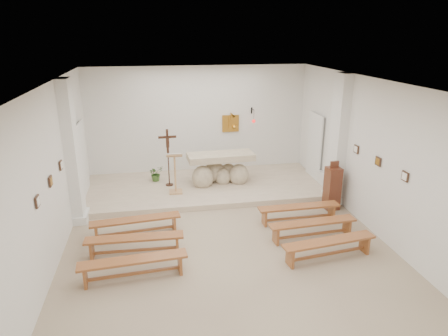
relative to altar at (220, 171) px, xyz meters
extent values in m
cube|color=tan|center=(-0.46, -3.57, -0.54)|extent=(7.00, 10.00, 0.00)
cube|color=silver|center=(-3.95, -3.57, 1.21)|extent=(0.02, 10.00, 3.50)
cube|color=silver|center=(3.03, -3.57, 1.21)|extent=(0.02, 10.00, 3.50)
cube|color=silver|center=(-0.46, 1.42, 1.21)|extent=(7.00, 0.02, 3.50)
cube|color=silver|center=(-0.46, -3.57, 2.95)|extent=(7.00, 10.00, 0.02)
cube|color=beige|center=(-0.46, -0.07, -0.46)|extent=(6.98, 3.00, 0.15)
cube|color=white|center=(-3.83, -1.57, 1.21)|extent=(0.26, 0.55, 3.50)
cube|color=white|center=(2.91, -1.57, 1.21)|extent=(0.26, 0.55, 3.50)
cube|color=#C3882D|center=(0.59, 1.39, 1.11)|extent=(0.55, 0.04, 0.55)
cube|color=black|center=(1.29, 1.40, 1.51)|extent=(0.04, 0.02, 0.20)
cylinder|color=black|center=(1.29, 1.25, 1.58)|extent=(0.02, 0.30, 0.02)
cylinder|color=black|center=(1.29, 1.10, 1.41)|extent=(0.01, 0.01, 0.34)
sphere|color=red|center=(1.29, 1.10, 1.22)|extent=(0.11, 0.11, 0.11)
cube|color=#3D271A|center=(-3.93, -4.37, 1.18)|extent=(0.03, 0.20, 0.20)
cube|color=#3D271A|center=(-3.93, -3.37, 1.18)|extent=(0.03, 0.20, 0.20)
cube|color=#3D271A|center=(-3.93, -2.37, 1.18)|extent=(0.03, 0.20, 0.20)
cube|color=#3D271A|center=(3.01, -4.37, 1.18)|extent=(0.03, 0.20, 0.20)
cube|color=#3D271A|center=(3.01, -3.37, 1.18)|extent=(0.03, 0.20, 0.20)
cube|color=#3D271A|center=(3.01, -2.37, 1.18)|extent=(0.03, 0.20, 0.20)
cube|color=silver|center=(-3.89, -0.87, -0.27)|extent=(0.10, 0.85, 0.52)
cube|color=silver|center=(2.97, -0.87, -0.27)|extent=(0.10, 0.85, 0.52)
ellipsoid|color=beige|center=(-0.55, -0.18, -0.12)|extent=(0.63, 0.54, 0.72)
ellipsoid|color=beige|center=(0.56, -0.11, -0.14)|extent=(0.59, 0.50, 0.68)
ellipsoid|color=beige|center=(-0.14, 0.18, -0.10)|extent=(0.68, 0.57, 0.63)
ellipsoid|color=beige|center=(0.28, 0.17, -0.15)|extent=(0.55, 0.47, 0.59)
ellipsoid|color=beige|center=(0.08, -0.05, -0.19)|extent=(0.46, 0.39, 0.55)
cube|color=beige|center=(0.02, 0.00, 0.44)|extent=(1.98, 0.84, 0.19)
cube|color=tan|center=(-1.37, -0.53, -0.37)|extent=(0.38, 0.38, 0.04)
cylinder|color=tan|center=(-1.37, -0.53, 0.13)|extent=(0.05, 0.05, 1.04)
cube|color=tan|center=(-1.37, -0.56, 0.71)|extent=(0.45, 0.34, 0.17)
cube|color=white|center=(-1.37, -0.60, 0.76)|extent=(0.39, 0.27, 0.13)
cylinder|color=#3A1D12|center=(-1.52, 0.07, -0.37)|extent=(0.22, 0.22, 0.03)
cylinder|color=#3A1D12|center=(-1.52, 0.07, 0.13)|extent=(0.03, 0.03, 1.03)
cube|color=#3A1D12|center=(-1.52, 0.07, 0.97)|extent=(0.07, 0.05, 0.70)
cube|color=#3A1D12|center=(-1.52, 0.07, 1.09)|extent=(0.51, 0.07, 0.07)
cube|color=#3A1D12|center=(-1.51, 0.05, 0.94)|extent=(0.09, 0.04, 0.30)
imported|color=#375D25|center=(-1.89, 0.53, -0.15)|extent=(0.56, 0.54, 0.47)
cube|color=#552C18|center=(2.64, -2.04, 0.04)|extent=(0.38, 0.38, 1.15)
cube|color=#552C18|center=(2.64, -2.04, 0.69)|extent=(0.23, 0.07, 0.19)
cube|color=#995A2C|center=(-2.42, -2.64, -0.13)|extent=(2.05, 0.53, 0.05)
cube|color=#995A2C|center=(-3.29, -2.73, -0.34)|extent=(0.09, 0.30, 0.39)
cube|color=#995A2C|center=(-1.55, -2.55, -0.34)|extent=(0.09, 0.30, 0.39)
cube|color=#995A2C|center=(-2.42, -2.64, -0.43)|extent=(1.70, 0.23, 0.05)
cube|color=#995A2C|center=(1.51, -2.64, -0.13)|extent=(2.04, 0.35, 0.05)
cube|color=#995A2C|center=(0.63, -2.65, -0.34)|extent=(0.06, 0.30, 0.39)
cube|color=#995A2C|center=(2.39, -2.63, -0.34)|extent=(0.06, 0.30, 0.39)
cube|color=#995A2C|center=(1.51, -2.64, -0.43)|extent=(1.71, 0.08, 0.05)
cube|color=#995A2C|center=(-2.42, -3.51, -0.13)|extent=(2.04, 0.39, 0.05)
cube|color=#995A2C|center=(-3.30, -3.48, -0.34)|extent=(0.07, 0.30, 0.39)
cube|color=#995A2C|center=(-1.54, -3.54, -0.34)|extent=(0.07, 0.30, 0.39)
cube|color=#995A2C|center=(-2.42, -3.51, -0.43)|extent=(1.71, 0.11, 0.05)
cube|color=#995A2C|center=(1.51, -3.51, -0.13)|extent=(2.05, 0.45, 0.05)
cube|color=#995A2C|center=(0.63, -3.56, -0.34)|extent=(0.07, 0.30, 0.39)
cube|color=#995A2C|center=(2.38, -3.45, -0.34)|extent=(0.07, 0.30, 0.39)
cube|color=#995A2C|center=(1.51, -3.51, -0.43)|extent=(1.71, 0.16, 0.05)
cube|color=#995A2C|center=(-2.42, -4.38, -0.13)|extent=(2.05, 0.48, 0.05)
cube|color=#995A2C|center=(-3.30, -4.44, -0.34)|extent=(0.08, 0.30, 0.39)
cube|color=#995A2C|center=(-1.55, -4.31, -0.34)|extent=(0.08, 0.30, 0.39)
cube|color=#995A2C|center=(-2.42, -4.38, -0.43)|extent=(1.71, 0.19, 0.05)
cube|color=#995A2C|center=(1.51, -4.38, -0.13)|extent=(2.06, 0.58, 0.05)
cube|color=#995A2C|center=(0.64, -4.49, -0.34)|extent=(0.09, 0.30, 0.39)
cube|color=#995A2C|center=(2.38, -4.26, -0.34)|extent=(0.09, 0.30, 0.39)
cube|color=#995A2C|center=(1.51, -4.38, -0.43)|extent=(1.70, 0.28, 0.05)
camera|label=1|loc=(-1.92, -11.11, 3.92)|focal=32.00mm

